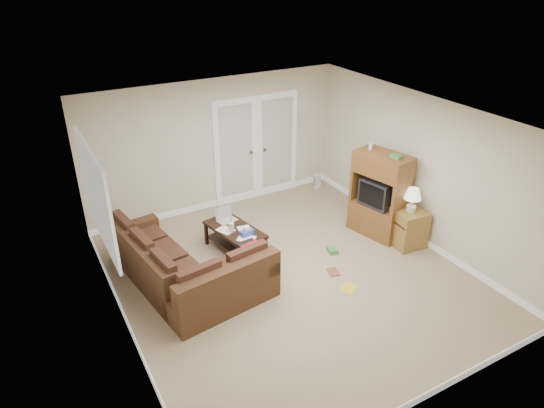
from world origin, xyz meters
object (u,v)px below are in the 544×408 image
coffee_table (235,238)px  tv_armoire (379,194)px  sectional_sofa (184,272)px  side_cabinet (408,225)px

coffee_table → tv_armoire: bearing=-26.6°
sectional_sofa → tv_armoire: size_ratio=1.58×
tv_armoire → sectional_sofa: bearing=165.6°
sectional_sofa → tv_armoire: (3.54, -0.09, 0.46)m
sectional_sofa → side_cabinet: side_cabinet is taller
coffee_table → sectional_sofa: bearing=-163.6°
tv_armoire → side_cabinet: size_ratio=1.52×
sectional_sofa → tv_armoire: tv_armoire is taller
coffee_table → tv_armoire: 2.60m
coffee_table → tv_armoire: size_ratio=0.73×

